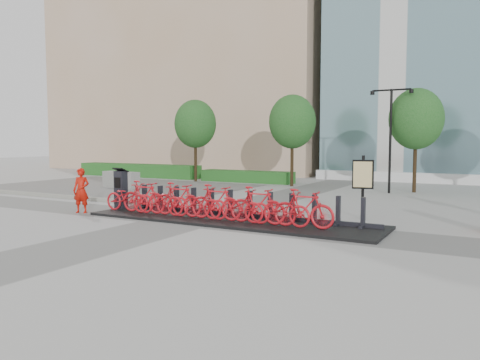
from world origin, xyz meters
The scene contains 26 objects.
ground centered at (0.00, 0.00, 0.00)m, with size 120.00×120.00×0.00m, color #9C9C97.
tan_building centered at (-16.00, 26.00, 15.00)m, with size 26.00×16.00×30.00m, color tan.
gravel_patch centered at (-10.00, 7.00, 0.01)m, with size 14.00×14.00×0.00m, color #51514F.
curb centered at (-10.00, 1.90, 0.07)m, with size 14.00×0.25×0.15m, color gray.
hedge_a centered at (-14.00, 13.50, 0.45)m, with size 10.00×1.40×0.90m, color #2E752A.
hedge_b centered at (-5.00, 13.20, 0.35)m, with size 6.00×1.20×0.70m, color #2E752A.
tree_0 centered at (-8.00, 12.00, 3.59)m, with size 2.60×2.60×5.10m.
tree_1 centered at (-1.50, 12.00, 3.59)m, with size 2.60×2.60×5.10m.
tree_2 centered at (5.00, 12.00, 3.59)m, with size 2.60×2.60×5.10m.
streetlamp centered at (4.00, 11.00, 3.13)m, with size 2.00×0.20×5.00m.
dock_pad centered at (1.30, 0.30, 0.04)m, with size 9.60×2.40×0.08m, color black.
dock_rail_posts centered at (1.36, 0.77, 0.51)m, with size 8.02×0.50×0.85m, color black, non-canonical shape.
bike_0 centered at (-2.60, -0.05, 0.57)m, with size 0.65×1.86×0.98m, color red.
bike_1 centered at (-1.88, -0.05, 0.62)m, with size 0.51×1.81×1.09m, color red.
bike_2 centered at (-1.16, -0.05, 0.57)m, with size 0.65×1.86×0.98m, color red.
bike_3 centered at (-0.44, -0.05, 0.62)m, with size 0.51×1.81×1.09m, color red.
bike_4 centered at (0.28, -0.05, 0.57)m, with size 0.65×1.86×0.98m, color red.
bike_5 centered at (1.00, -0.05, 0.62)m, with size 0.51×1.81×1.09m, color red.
bike_6 centered at (1.72, -0.05, 0.57)m, with size 0.65×1.86×0.98m, color red.
bike_7 centered at (2.44, -0.05, 0.62)m, with size 0.51×1.81×1.09m, color red.
bike_8 centered at (3.16, -0.05, 0.57)m, with size 0.65×1.86×0.98m, color red.
bike_9 centered at (3.88, -0.05, 0.62)m, with size 0.51×1.81×1.09m, color red.
kiosk centered at (-3.33, 0.41, 0.79)m, with size 0.46×0.38×1.48m.
worker_red centered at (-4.12, -0.71, 0.79)m, with size 0.57×0.38×1.57m, color #B41307.
jersey_barrier centered at (-9.10, 6.54, 0.45)m, with size 2.31×0.63×0.89m, color gray.
map_sign centered at (4.82, 2.73, 1.36)m, with size 0.67×0.25×2.05m.
Camera 1 is at (8.60, -12.21, 2.48)m, focal length 35.00 mm.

